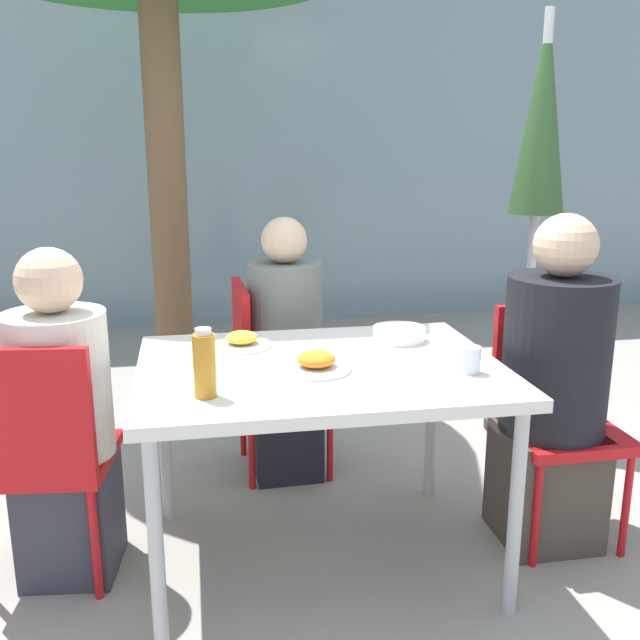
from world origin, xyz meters
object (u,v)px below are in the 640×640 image
(chair_right, at_px, (553,404))
(drinking_cup, at_px, (470,360))
(person_right, at_px, (553,394))
(chair_far, at_px, (266,365))
(chair_left, at_px, (41,447))
(salad_bowl, at_px, (399,334))
(person_far, at_px, (286,357))
(person_left, at_px, (63,426))
(closed_umbrella, at_px, (540,151))
(bottle, at_px, (204,364))

(chair_right, distance_m, drinking_cup, 0.58)
(person_right, height_order, chair_far, person_right)
(chair_left, distance_m, drinking_cup, 1.40)
(chair_right, height_order, drinking_cup, chair_right)
(person_right, distance_m, drinking_cup, 0.48)
(drinking_cup, relative_size, salad_bowl, 0.44)
(chair_right, height_order, person_far, person_far)
(person_left, xyz_separation_m, closed_umbrella, (2.07, 0.88, 0.86))
(person_far, bearing_deg, closed_umbrella, 100.56)
(chair_right, relative_size, drinking_cup, 9.97)
(drinking_cup, bearing_deg, closed_umbrella, 56.11)
(drinking_cup, xyz_separation_m, salad_bowl, (-0.11, 0.40, -0.02))
(person_right, distance_m, salad_bowl, 0.59)
(chair_left, bearing_deg, person_right, 5.77)
(person_right, bearing_deg, closed_umbrella, -111.14)
(person_right, bearing_deg, bottle, 11.24)
(person_left, bearing_deg, closed_umbrella, 29.54)
(person_right, relative_size, salad_bowl, 6.25)
(person_right, xyz_separation_m, drinking_cup, (-0.39, -0.17, 0.21))
(chair_left, height_order, person_left, person_left)
(person_right, xyz_separation_m, closed_umbrella, (0.38, 0.98, 0.83))
(person_left, relative_size, person_far, 0.99)
(person_right, relative_size, person_far, 1.06)
(person_left, relative_size, bottle, 5.51)
(bottle, relative_size, salad_bowl, 1.05)
(chair_right, xyz_separation_m, person_right, (-0.05, -0.08, 0.07))
(chair_left, relative_size, chair_far, 1.00)
(person_right, height_order, closed_umbrella, closed_umbrella)
(person_far, bearing_deg, person_right, 49.22)
(person_left, relative_size, chair_right, 1.32)
(drinking_cup, bearing_deg, bottle, -175.05)
(person_far, bearing_deg, chair_far, -121.86)
(closed_umbrella, height_order, drinking_cup, closed_umbrella)
(person_far, bearing_deg, bottle, -22.62)
(bottle, xyz_separation_m, salad_bowl, (0.72, 0.47, -0.07))
(person_left, distance_m, person_far, 1.02)
(person_left, distance_m, chair_far, 0.99)
(person_far, xyz_separation_m, closed_umbrella, (1.25, 0.28, 0.86))
(drinking_cup, bearing_deg, salad_bowl, 106.00)
(chair_far, height_order, person_far, person_far)
(bottle, bearing_deg, person_far, 69.34)
(chair_left, distance_m, chair_far, 1.08)
(person_right, relative_size, chair_far, 1.42)
(salad_bowl, bearing_deg, chair_right, -14.69)
(person_right, bearing_deg, salad_bowl, -24.05)
(chair_far, height_order, bottle, bottle)
(chair_left, bearing_deg, bottle, -20.33)
(person_left, height_order, chair_right, person_left)
(chair_left, height_order, closed_umbrella, closed_umbrella)
(person_far, distance_m, salad_bowl, 0.63)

